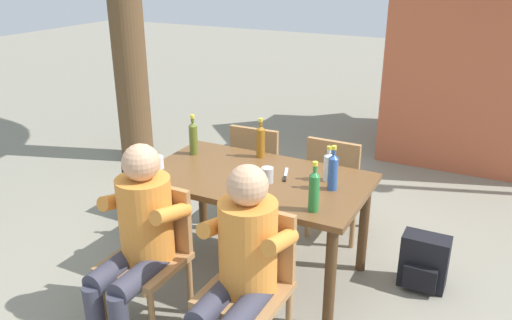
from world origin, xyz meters
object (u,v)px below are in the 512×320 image
object	(u,v)px
dining_table	(256,189)
bottle_green	(314,190)
person_in_white_shirt	(241,262)
bottle_clear	(328,166)
bottle_olive	(193,137)
chair_far_right	(336,182)
person_in_plaid_shirt	(138,232)
brick_kiosk	(485,23)
chair_far_left	(260,167)
cup_steel	(267,175)
cup_glass	(158,162)
chair_near_left	(152,248)
bottle_amber	(261,141)
chair_near_right	(251,278)
backpack_by_near_side	(143,192)
table_knife	(285,176)
bottle_blue	(333,171)
backpack_by_far_side	(424,263)

from	to	relation	value
dining_table	bottle_green	xyz separation A→B (m)	(0.54, -0.30, 0.23)
person_in_white_shirt	bottle_clear	distance (m)	1.03
bottle_olive	chair_far_right	bearing A→B (deg)	30.82
person_in_white_shirt	bottle_clear	xyz separation A→B (m)	(0.12, 1.01, 0.20)
person_in_plaid_shirt	bottle_green	world-z (taller)	person_in_plaid_shirt
person_in_white_shirt	brick_kiosk	xyz separation A→B (m)	(0.74, 4.30, 0.82)
bottle_olive	brick_kiosk	distance (m)	3.74
chair_far_left	bottle_clear	size ratio (longest dim) A/B	3.56
cup_steel	dining_table	bearing A→B (deg)	153.85
cup_steel	cup_glass	size ratio (longest dim) A/B	1.16
chair_near_left	chair_far_left	bearing A→B (deg)	89.90
dining_table	cup_glass	size ratio (longest dim) A/B	16.98
cup_glass	bottle_amber	bearing A→B (deg)	43.88
chair_near_left	person_in_plaid_shirt	bearing A→B (deg)	-90.51
cup_glass	chair_near_left	bearing A→B (deg)	-58.10
chair_far_left	cup_steel	xyz separation A→B (m)	(0.45, -0.80, 0.32)
chair_near_right	backpack_by_near_side	distance (m)	1.96
person_in_plaid_shirt	bottle_clear	size ratio (longest dim) A/B	4.83
chair_near_left	table_knife	size ratio (longest dim) A/B	3.73
chair_far_left	backpack_by_near_side	world-z (taller)	chair_far_left
bottle_blue	cup_steel	world-z (taller)	bottle_blue
table_knife	backpack_by_near_side	distance (m)	1.57
chair_near_right	cup_steel	size ratio (longest dim) A/B	8.30
bottle_amber	backpack_by_near_side	distance (m)	1.32
chair_near_left	brick_kiosk	bearing A→B (deg)	71.20
bottle_olive	bottle_clear	bearing A→B (deg)	-0.53
bottle_amber	backpack_by_near_side	size ratio (longest dim) A/B	0.64
backpack_by_near_side	bottle_olive	bearing A→B (deg)	-13.39
bottle_green	bottle_clear	size ratio (longest dim) A/B	1.28
cup_steel	brick_kiosk	world-z (taller)	brick_kiosk
dining_table	bottle_green	distance (m)	0.66
chair_near_right	chair_far_right	distance (m)	1.48
cup_steel	bottle_olive	bearing A→B (deg)	163.04
dining_table	cup_steel	distance (m)	0.20
person_in_plaid_shirt	bottle_green	xyz separation A→B (m)	(0.88, 0.55, 0.23)
chair_near_right	person_in_white_shirt	bearing A→B (deg)	-90.66
bottle_green	backpack_by_near_side	xyz separation A→B (m)	(-1.82, 0.63, -0.66)
chair_far_left	dining_table	bearing A→B (deg)	-65.30
backpack_by_far_side	chair_far_right	bearing A→B (deg)	153.35
chair_near_left	backpack_by_far_side	size ratio (longest dim) A/B	2.23
dining_table	chair_near_right	bearing A→B (deg)	-64.98
bottle_blue	backpack_by_far_side	world-z (taller)	bottle_blue
person_in_white_shirt	bottle_amber	size ratio (longest dim) A/B	3.90
chair_near_right	bottle_clear	distance (m)	0.98
bottle_clear	cup_steel	distance (m)	0.41
chair_near_right	brick_kiosk	distance (m)	4.37
bottle_amber	cup_steel	size ratio (longest dim) A/B	2.89
dining_table	chair_far_left	size ratio (longest dim) A/B	1.76
chair_near_right	chair_far_right	size ratio (longest dim) A/B	1.00
table_knife	brick_kiosk	bearing A→B (deg)	74.92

